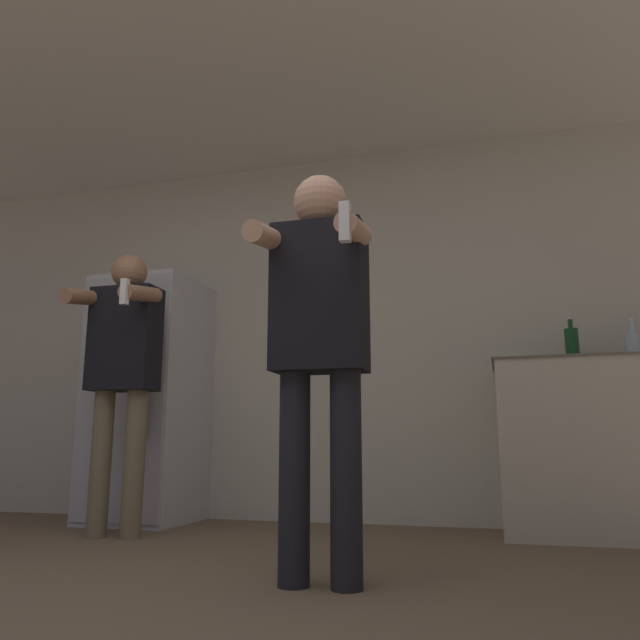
# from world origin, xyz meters

# --- Properties ---
(wall_back) EXTENTS (7.00, 0.06, 2.55)m
(wall_back) POSITION_xyz_m (0.00, 2.76, 1.27)
(wall_back) COLOR beige
(wall_back) RESTS_ON ground_plane
(ceiling_slab) EXTENTS (7.00, 3.25, 0.05)m
(ceiling_slab) POSITION_xyz_m (0.00, 1.36, 2.57)
(ceiling_slab) COLOR silver
(ceiling_slab) RESTS_ON wall_back
(refrigerator) EXTENTS (0.64, 0.70, 1.61)m
(refrigerator) POSITION_xyz_m (-1.15, 2.40, 0.81)
(refrigerator) COLOR silver
(refrigerator) RESTS_ON ground_plane
(counter) EXTENTS (1.44, 0.62, 0.97)m
(counter) POSITION_xyz_m (1.84, 2.43, 0.49)
(counter) COLOR #BCB29E
(counter) RESTS_ON ground_plane
(bottle_brown_liquor) EXTENTS (0.08, 0.08, 0.27)m
(bottle_brown_liquor) POSITION_xyz_m (1.57, 2.50, 1.08)
(bottle_brown_liquor) COLOR #194723
(bottle_brown_liquor) RESTS_ON counter
(bottle_dark_rum) EXTENTS (0.09, 0.09, 0.25)m
(bottle_dark_rum) POSITION_xyz_m (1.90, 2.50, 1.06)
(bottle_dark_rum) COLOR silver
(bottle_dark_rum) RESTS_ON counter
(person_woman_foreground) EXTENTS (0.42, 0.43, 1.55)m
(person_woman_foreground) POSITION_xyz_m (0.50, 0.87, 0.93)
(person_woman_foreground) COLOR black
(person_woman_foreground) RESTS_ON ground_plane
(person_man_side) EXTENTS (0.46, 0.45, 1.61)m
(person_man_side) POSITION_xyz_m (-0.92, 1.73, 0.98)
(person_man_side) COLOR #75664C
(person_man_side) RESTS_ON ground_plane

